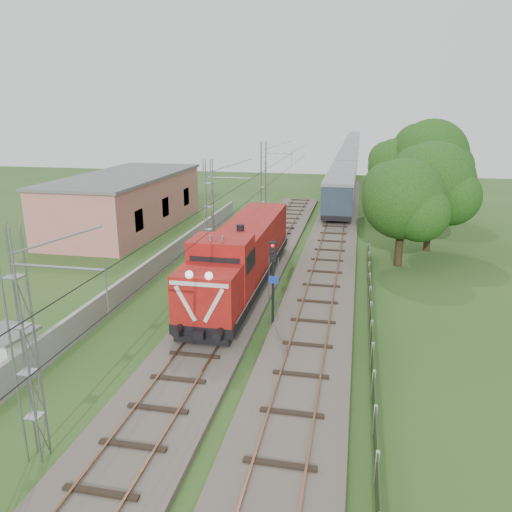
% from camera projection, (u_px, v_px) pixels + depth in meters
% --- Properties ---
extents(ground, '(140.00, 140.00, 0.00)m').
position_uv_depth(ground, '(199.00, 355.00, 23.65)').
color(ground, '#27481B').
rests_on(ground, ground).
extents(track_main, '(4.20, 70.00, 0.45)m').
position_uv_depth(track_main, '(235.00, 299.00, 30.17)').
color(track_main, '#6B6054').
rests_on(track_main, ground).
extents(track_side, '(4.20, 80.00, 0.45)m').
position_uv_depth(track_side, '(331.00, 247.00, 41.42)').
color(track_side, '#6B6054').
rests_on(track_side, ground).
extents(catenary, '(3.31, 70.00, 8.00)m').
position_uv_depth(catenary, '(210.00, 217.00, 34.34)').
color(catenary, gray).
rests_on(catenary, ground).
extents(boundary_wall, '(0.25, 40.00, 1.50)m').
position_uv_depth(boundary_wall, '(164.00, 260.00, 35.96)').
color(boundary_wall, '#9E9E99').
rests_on(boundary_wall, ground).
extents(station_building, '(8.40, 20.40, 5.22)m').
position_uv_depth(station_building, '(126.00, 201.00, 48.34)').
color(station_building, '#B87263').
rests_on(station_building, ground).
extents(fence, '(0.12, 32.00, 1.20)m').
position_uv_depth(fence, '(371.00, 332.00, 24.76)').
color(fence, black).
rests_on(fence, ground).
extents(locomotive, '(3.17, 18.07, 4.59)m').
position_uv_depth(locomotive, '(242.00, 255.00, 31.60)').
color(locomotive, black).
rests_on(locomotive, ground).
extents(coach_rake, '(3.17, 118.39, 3.66)m').
position_uv_depth(coach_rake, '(350.00, 152.00, 103.87)').
color(coach_rake, black).
rests_on(coach_rake, ground).
extents(signal_post, '(0.53, 0.41, 4.81)m').
position_uv_depth(signal_post, '(273.00, 268.00, 25.76)').
color(signal_post, black).
rests_on(signal_post, ground).
extents(relay_hut, '(2.31, 2.31, 2.14)m').
position_uv_depth(relay_hut, '(8.00, 354.00, 21.44)').
color(relay_hut, silver).
rests_on(relay_hut, ground).
extents(tree_a, '(6.12, 5.83, 7.94)m').
position_uv_depth(tree_a, '(404.00, 200.00, 35.72)').
color(tree_a, '#372816').
rests_on(tree_a, ground).
extents(tree_b, '(6.84, 6.51, 8.87)m').
position_uv_depth(tree_b, '(434.00, 184.00, 39.54)').
color(tree_b, '#372816').
rests_on(tree_b, ground).
extents(tree_c, '(6.39, 6.09, 8.28)m').
position_uv_depth(tree_c, '(397.00, 168.00, 53.55)').
color(tree_c, '#372816').
rests_on(tree_c, ground).
extents(tree_d, '(7.95, 7.57, 10.31)m').
position_uv_depth(tree_d, '(432.00, 157.00, 51.46)').
color(tree_d, '#372816').
rests_on(tree_d, ground).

